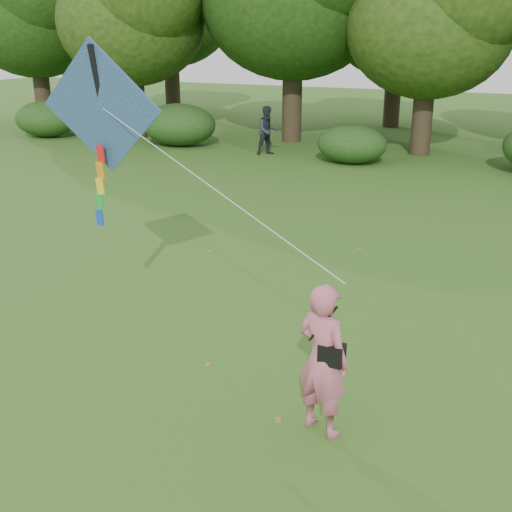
% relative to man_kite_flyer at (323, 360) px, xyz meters
% --- Properties ---
extents(ground, '(100.00, 100.00, 0.00)m').
position_rel_man_kite_flyer_xyz_m(ground, '(-0.71, -0.24, -0.98)').
color(ground, '#265114').
rests_on(ground, ground).
extents(man_kite_flyer, '(0.83, 0.67, 1.97)m').
position_rel_man_kite_flyer_xyz_m(man_kite_flyer, '(0.00, 0.00, 0.00)').
color(man_kite_flyer, '#C95E79').
rests_on(man_kite_flyer, ground).
extents(bystander_left, '(1.16, 1.18, 1.92)m').
position_rel_man_kite_flyer_xyz_m(bystander_left, '(-8.32, 17.21, -0.02)').
color(bystander_left, '#242731').
rests_on(bystander_left, ground).
extents(crossbody_bag, '(0.43, 0.20, 0.74)m').
position_rel_man_kite_flyer_xyz_m(crossbody_bag, '(0.12, -0.03, 0.13)').
color(crossbody_bag, black).
rests_on(crossbody_bag, ground).
extents(flying_kite, '(5.33, 1.70, 2.89)m').
position_rel_man_kite_flyer_xyz_m(flying_kite, '(-4.05, 1.32, 2.62)').
color(flying_kite, '#2960B4').
rests_on(flying_kite, ground).
extents(shrub_band, '(39.15, 3.22, 1.88)m').
position_rel_man_kite_flyer_xyz_m(shrub_band, '(-1.43, 17.37, -0.13)').
color(shrub_band, '#264919').
rests_on(shrub_band, ground).
extents(fallen_leaves, '(9.69, 12.54, 0.01)m').
position_rel_man_kite_flyer_xyz_m(fallen_leaves, '(-2.18, 1.50, -0.98)').
color(fallen_leaves, olive).
rests_on(fallen_leaves, ground).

